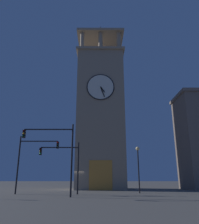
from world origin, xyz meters
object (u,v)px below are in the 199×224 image
object	(u,v)px
clocktower	(100,116)
traffic_signal_near	(32,155)
street_lamp	(138,160)
traffic_signal_mid	(56,147)
traffic_signal_far	(65,159)

from	to	relation	value
clocktower	traffic_signal_near	bearing A→B (deg)	55.93
clocktower	street_lamp	distance (m)	13.04
traffic_signal_near	traffic_signal_mid	world-z (taller)	traffic_signal_mid
clocktower	traffic_signal_mid	distance (m)	17.25
traffic_signal_near	traffic_signal_mid	distance (m)	5.27
traffic_signal_near	clocktower	bearing A→B (deg)	-124.07
traffic_signal_mid	traffic_signal_far	bearing A→B (deg)	-93.79
clocktower	street_lamp	xyz separation A→B (m)	(-4.22, 9.48, -7.89)
traffic_signal_near	street_lamp	xyz separation A→B (m)	(-11.71, -1.59, -0.44)
traffic_signal_mid	street_lamp	distance (m)	10.12
clocktower	street_lamp	bearing A→B (deg)	114.00
traffic_signal_near	traffic_signal_mid	size ratio (longest dim) A/B	0.94
clocktower	traffic_signal_far	world-z (taller)	clocktower
clocktower	street_lamp	world-z (taller)	clocktower
traffic_signal_near	street_lamp	size ratio (longest dim) A/B	1.19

